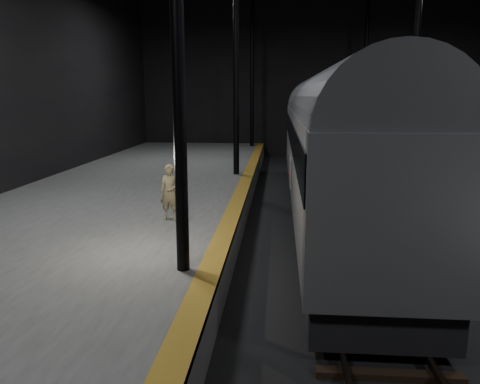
# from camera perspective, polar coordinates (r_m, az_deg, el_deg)

# --- Properties ---
(ground) EXTENTS (44.00, 44.00, 0.00)m
(ground) POSITION_cam_1_polar(r_m,az_deg,el_deg) (13.94, 12.32, -7.58)
(ground) COLOR black
(ground) RESTS_ON ground
(platform_left) EXTENTS (9.00, 43.80, 1.00)m
(platform_left) POSITION_cam_1_polar(r_m,az_deg,el_deg) (14.77, -17.91, -4.74)
(platform_left) COLOR #4F4F4D
(platform_left) RESTS_ON ground
(tactile_strip) EXTENTS (0.50, 43.80, 0.01)m
(tactile_strip) POSITION_cam_1_polar(r_m,az_deg,el_deg) (13.59, -1.23, -3.37)
(tactile_strip) COLOR olive
(tactile_strip) RESTS_ON platform_left
(track) EXTENTS (2.40, 43.00, 0.24)m
(track) POSITION_cam_1_polar(r_m,az_deg,el_deg) (13.91, 12.33, -7.31)
(track) COLOR #3F3328
(track) RESTS_ON ground
(train) EXTENTS (2.95, 19.69, 5.26)m
(train) POSITION_cam_1_polar(r_m,az_deg,el_deg) (17.17, 11.07, 6.15)
(train) COLOR #A0A3A8
(train) RESTS_ON ground
(woman) EXTENTS (0.62, 0.43, 1.62)m
(woman) POSITION_cam_1_polar(r_m,az_deg,el_deg) (13.57, -8.54, -0.03)
(woman) COLOR #9D8D60
(woman) RESTS_ON platform_left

